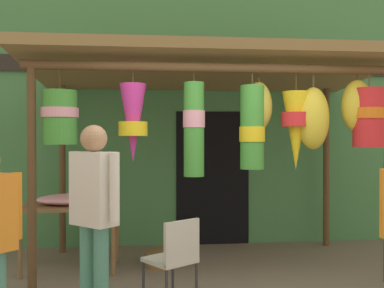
{
  "coord_description": "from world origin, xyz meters",
  "views": [
    {
      "loc": [
        -0.75,
        -4.52,
        1.59
      ],
      "look_at": [
        -0.17,
        1.06,
        1.53
      ],
      "focal_mm": 42.31,
      "sensor_mm": 36.0,
      "label": 1
    }
  ],
  "objects_px": {
    "flower_heap_on_table": "(72,199)",
    "folding_chair": "(175,255)",
    "wicker_basket_by_table": "(161,259)",
    "customer_foreground": "(94,205)",
    "display_table": "(72,212)"
  },
  "relations": [
    {
      "from": "flower_heap_on_table",
      "to": "folding_chair",
      "type": "bearing_deg",
      "value": -50.27
    },
    {
      "from": "folding_chair",
      "to": "wicker_basket_by_table",
      "type": "height_order",
      "value": "folding_chair"
    },
    {
      "from": "flower_heap_on_table",
      "to": "customer_foreground",
      "type": "height_order",
      "value": "customer_foreground"
    },
    {
      "from": "display_table",
      "to": "customer_foreground",
      "type": "relative_size",
      "value": 0.67
    },
    {
      "from": "flower_heap_on_table",
      "to": "folding_chair",
      "type": "xyz_separation_m",
      "value": [
        1.16,
        -1.39,
        -0.35
      ]
    },
    {
      "from": "display_table",
      "to": "folding_chair",
      "type": "relative_size",
      "value": 1.37
    },
    {
      "from": "wicker_basket_by_table",
      "to": "flower_heap_on_table",
      "type": "bearing_deg",
      "value": -179.8
    },
    {
      "from": "flower_heap_on_table",
      "to": "wicker_basket_by_table",
      "type": "bearing_deg",
      "value": 0.2
    },
    {
      "from": "flower_heap_on_table",
      "to": "display_table",
      "type": "bearing_deg",
      "value": 144.15
    },
    {
      "from": "display_table",
      "to": "wicker_basket_by_table",
      "type": "xyz_separation_m",
      "value": [
        1.09,
        -0.0,
        -0.61
      ]
    },
    {
      "from": "wicker_basket_by_table",
      "to": "customer_foreground",
      "type": "xyz_separation_m",
      "value": [
        -0.64,
        -1.65,
        0.92
      ]
    },
    {
      "from": "wicker_basket_by_table",
      "to": "customer_foreground",
      "type": "bearing_deg",
      "value": -111.23
    },
    {
      "from": "flower_heap_on_table",
      "to": "folding_chair",
      "type": "distance_m",
      "value": 1.85
    },
    {
      "from": "display_table",
      "to": "folding_chair",
      "type": "height_order",
      "value": "folding_chair"
    },
    {
      "from": "display_table",
      "to": "flower_heap_on_table",
      "type": "bearing_deg",
      "value": -35.85
    }
  ]
}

